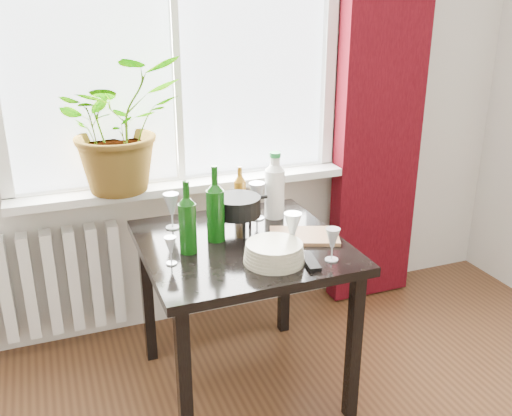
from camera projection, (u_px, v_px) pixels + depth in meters
name	position (u px, v px, depth m)	size (l,w,h in m)	color
window	(173.00, 25.00, 2.70)	(1.72, 0.08, 1.62)	white
windowsill	(184.00, 185.00, 2.91)	(1.72, 0.20, 0.04)	white
curtain	(382.00, 81.00, 3.10)	(0.50, 0.12, 2.56)	#34040A
radiator	(40.00, 284.00, 2.85)	(0.80, 0.10, 0.55)	white
table	(242.00, 261.00, 2.49)	(0.85, 0.85, 0.74)	black
potted_plant	(118.00, 124.00, 2.67)	(0.58, 0.50, 0.65)	#31701E
wine_bottle_left	(187.00, 217.00, 2.31)	(0.07, 0.07, 0.31)	#0C3B0B
wine_bottle_right	(215.00, 203.00, 2.42)	(0.08, 0.08, 0.34)	#0C3B0B
bottle_amber	(240.00, 190.00, 2.74)	(0.06, 0.06, 0.23)	brown
cleaning_bottle	(275.00, 184.00, 2.67)	(0.09, 0.09, 0.33)	white
wineglass_front_right	(293.00, 232.00, 2.33)	(0.07, 0.07, 0.17)	silver
wineglass_far_right	(332.00, 244.00, 2.26)	(0.06, 0.06, 0.14)	silver
wineglass_back_center	(257.00, 200.00, 2.68)	(0.08, 0.08, 0.18)	silver
wineglass_back_left	(172.00, 211.00, 2.57)	(0.07, 0.07, 0.17)	silver
wineglass_front_left	(171.00, 250.00, 2.23)	(0.05, 0.05, 0.12)	white
plate_stack	(274.00, 253.00, 2.26)	(0.25, 0.25, 0.08)	beige
fondue_pot	(237.00, 214.00, 2.53)	(0.24, 0.21, 0.16)	black
tv_remote	(310.00, 261.00, 2.26)	(0.05, 0.16, 0.02)	black
cutting_board	(304.00, 236.00, 2.49)	(0.30, 0.19, 0.02)	#966843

